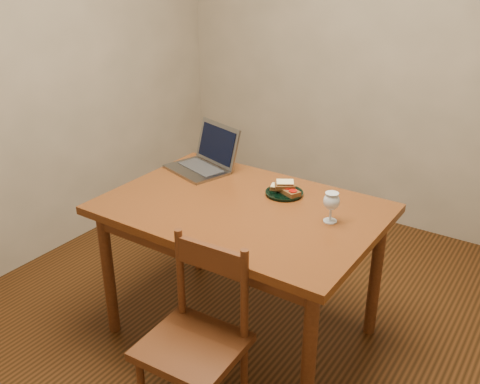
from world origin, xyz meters
The scene contains 11 objects.
floor centered at (0.00, 0.00, -0.01)m, with size 3.20×3.20×0.02m, color black.
back_wall centered at (0.00, 1.61, 1.30)m, with size 3.20×0.02×2.60m, color gray.
left_wall centered at (-1.61, 0.00, 1.30)m, with size 0.02×3.20×2.60m, color gray.
table centered at (-0.07, -0.07, 0.65)m, with size 1.30×0.90×0.74m.
chair centered at (0.10, -0.65, 0.45)m, with size 0.41×0.39×0.41m.
plate centered at (0.04, 0.16, 0.75)m, with size 0.19×0.19×0.02m, color black.
sandwich_cheese centered at (0.01, 0.17, 0.77)m, with size 0.09×0.05×0.03m, color #381E0C, non-canonical shape.
sandwich_tomato centered at (0.08, 0.15, 0.77)m, with size 0.10×0.06×0.03m, color #381E0C, non-canonical shape.
sandwich_top centered at (0.04, 0.16, 0.79)m, with size 0.10×0.06×0.03m, color #381E0C, non-canonical shape.
milk_glass centered at (0.35, 0.02, 0.81)m, with size 0.07×0.07×0.14m, color white, non-canonical shape.
laptop centered at (-0.50, 0.23, 0.80)m, with size 0.40×0.39×0.24m.
Camera 1 is at (1.20, -1.98, 1.85)m, focal length 40.00 mm.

